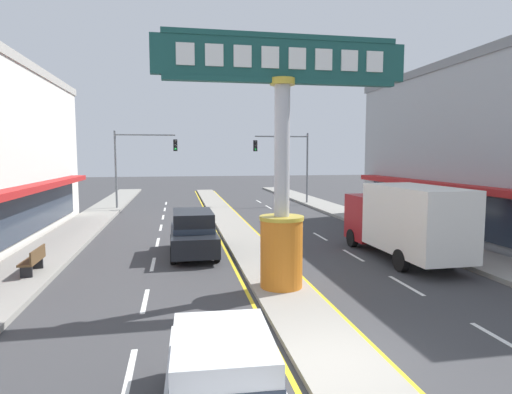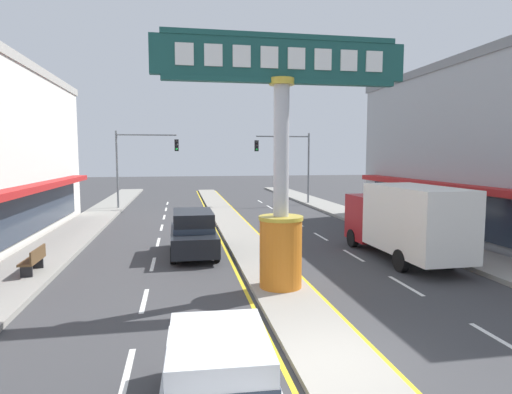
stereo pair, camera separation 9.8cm
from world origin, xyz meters
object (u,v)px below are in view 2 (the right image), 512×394
(traffic_light_right_side, at_px, (289,156))
(street_bench, at_px, (34,259))
(district_sign, at_px, (281,168))
(storefront_right, at_px, (509,150))
(sedan_far_right_lane, at_px, (219,384))
(suv_near_left_lane, at_px, (193,232))
(box_truck_near_right_lane, at_px, (404,220))
(traffic_light_left_side, at_px, (140,156))

(traffic_light_right_side, height_order, street_bench, traffic_light_right_side)
(district_sign, height_order, storefront_right, storefront_right)
(traffic_light_right_side, distance_m, sedan_far_right_lane, 31.19)
(sedan_far_right_lane, xyz_separation_m, street_bench, (-5.69, 9.74, -0.14))
(storefront_right, distance_m, suv_near_left_lane, 17.12)
(street_bench, bearing_deg, suv_near_left_lane, 24.49)
(suv_near_left_lane, bearing_deg, box_truck_near_right_lane, -16.66)
(traffic_light_left_side, distance_m, street_bench, 19.52)
(traffic_light_right_side, distance_m, box_truck_near_right_lane, 20.11)
(traffic_light_left_side, bearing_deg, suv_near_left_lane, -77.73)
(traffic_light_left_side, bearing_deg, traffic_light_right_side, 4.29)
(suv_near_left_lane, xyz_separation_m, street_bench, (-5.68, -2.59, -0.34))
(traffic_light_right_side, distance_m, suv_near_left_lane, 19.75)
(traffic_light_right_side, distance_m, street_bench, 24.92)
(storefront_right, distance_m, street_bench, 23.06)
(box_truck_near_right_lane, bearing_deg, traffic_light_right_side, 89.29)
(traffic_light_right_side, xyz_separation_m, suv_near_left_lane, (-8.75, -17.41, -3.26))
(district_sign, relative_size, street_bench, 4.93)
(storefront_right, height_order, street_bench, storefront_right)
(storefront_right, xyz_separation_m, traffic_light_left_side, (-20.24, 14.92, -0.35))
(district_sign, xyz_separation_m, street_bench, (-8.26, 3.02, -3.27))
(district_sign, height_order, box_truck_near_right_lane, district_sign)
(traffic_light_right_side, bearing_deg, box_truck_near_right_lane, -90.71)
(traffic_light_right_side, height_order, box_truck_near_right_lane, traffic_light_right_side)
(suv_near_left_lane, bearing_deg, storefront_right, 5.35)
(traffic_light_right_side, relative_size, sedan_far_right_lane, 1.42)
(district_sign, xyz_separation_m, traffic_light_right_side, (6.17, 23.01, 0.33))
(district_sign, bearing_deg, sedan_far_right_lane, -110.97)
(sedan_far_right_lane, height_order, suv_near_left_lane, suv_near_left_lane)
(storefront_right, distance_m, sedan_far_right_lane, 22.02)
(traffic_light_right_side, bearing_deg, traffic_light_left_side, -175.71)
(box_truck_near_right_lane, relative_size, suv_near_left_lane, 1.50)
(box_truck_near_right_lane, bearing_deg, street_bench, -179.81)
(sedan_far_right_lane, relative_size, suv_near_left_lane, 0.94)
(storefront_right, relative_size, sedan_far_right_lane, 4.44)
(traffic_light_right_side, xyz_separation_m, street_bench, (-14.43, -20.00, -3.60))
(traffic_light_left_side, distance_m, sedan_far_right_lane, 29.24)
(storefront_right, relative_size, traffic_light_left_side, 3.12)
(street_bench, bearing_deg, traffic_light_right_side, 54.19)
(storefront_right, height_order, sedan_far_right_lane, storefront_right)
(traffic_light_left_side, bearing_deg, sedan_far_right_lane, -82.90)
(district_sign, distance_m, traffic_light_left_side, 22.93)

